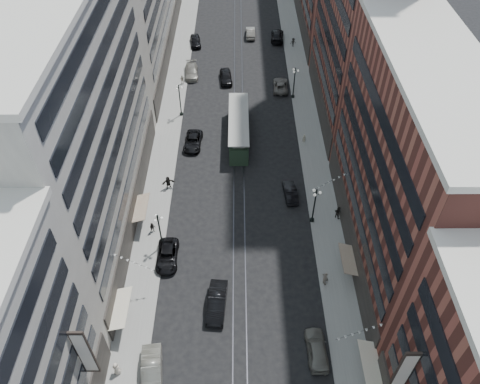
{
  "coord_description": "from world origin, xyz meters",
  "views": [
    {
      "loc": [
        -0.11,
        -7.38,
        44.27
      ],
      "look_at": [
        0.11,
        32.3,
        5.0
      ],
      "focal_mm": 35.0,
      "sensor_mm": 36.0,
      "label": 1
    }
  ],
  "objects_px": {
    "pedestrian_8": "(304,139)",
    "lamppost_sw_far": "(160,230)",
    "car_2": "(167,256)",
    "pedestrian_1": "(116,368)",
    "car_10": "(290,192)",
    "car_12": "(277,36)",
    "car_8": "(191,71)",
    "pedestrian_7": "(338,212)",
    "pedestrian_9": "(293,42)",
    "lamppost_se_mid": "(294,82)",
    "car_1": "(152,371)",
    "car_9": "(195,41)",
    "car_11": "(281,85)",
    "car_4": "(317,349)",
    "pedestrian_4": "(325,278)",
    "lamppost_se_far": "(314,205)",
    "streetcar": "(239,129)",
    "car_5": "(217,302)",
    "pedestrian_2": "(153,228)",
    "pedestrian_5": "(168,182)",
    "car_7": "(193,141)",
    "lamppost_sw_mid": "(180,99)",
    "car_13": "(226,77)",
    "car_14": "(251,33)",
    "pedestrian_6": "(182,80)"
  },
  "relations": [
    {
      "from": "lamppost_sw_mid",
      "to": "car_14",
      "type": "distance_m",
      "value": 29.85
    },
    {
      "from": "pedestrian_1",
      "to": "car_10",
      "type": "bearing_deg",
      "value": -117.65
    },
    {
      "from": "pedestrian_4",
      "to": "pedestrian_5",
      "type": "xyz_separation_m",
      "value": [
        -19.01,
        15.58,
        -0.02
      ]
    },
    {
      "from": "car_1",
      "to": "car_2",
      "type": "relative_size",
      "value": 1.03
    },
    {
      "from": "pedestrian_4",
      "to": "car_8",
      "type": "height_order",
      "value": "pedestrian_4"
    },
    {
      "from": "pedestrian_2",
      "to": "car_4",
      "type": "bearing_deg",
      "value": -48.39
    },
    {
      "from": "pedestrian_2",
      "to": "lamppost_se_far",
      "type": "bearing_deg",
      "value": -2.41
    },
    {
      "from": "lamppost_se_mid",
      "to": "car_1",
      "type": "bearing_deg",
      "value": -110.23
    },
    {
      "from": "lamppost_sw_far",
      "to": "pedestrian_4",
      "type": "xyz_separation_m",
      "value": [
        18.71,
        -5.44,
        -1.98
      ]
    },
    {
      "from": "pedestrian_1",
      "to": "lamppost_se_mid",
      "type": "bearing_deg",
      "value": -103.8
    },
    {
      "from": "pedestrian_4",
      "to": "car_12",
      "type": "distance_m",
      "value": 58.38
    },
    {
      "from": "lamppost_se_mid",
      "to": "car_11",
      "type": "bearing_deg",
      "value": 124.82
    },
    {
      "from": "lamppost_sw_far",
      "to": "car_7",
      "type": "bearing_deg",
      "value": 82.95
    },
    {
      "from": "car_11",
      "to": "pedestrian_5",
      "type": "height_order",
      "value": "pedestrian_5"
    },
    {
      "from": "car_1",
      "to": "car_8",
      "type": "distance_m",
      "value": 55.06
    },
    {
      "from": "streetcar",
      "to": "car_13",
      "type": "bearing_deg",
      "value": 97.72
    },
    {
      "from": "pedestrian_1",
      "to": "pedestrian_8",
      "type": "bearing_deg",
      "value": -111.41
    },
    {
      "from": "lamppost_sw_far",
      "to": "car_12",
      "type": "xyz_separation_m",
      "value": [
        17.03,
        52.91,
        -2.23
      ]
    },
    {
      "from": "lamppost_sw_mid",
      "to": "car_7",
      "type": "bearing_deg",
      "value": -72.47
    },
    {
      "from": "lamppost_sw_far",
      "to": "car_2",
      "type": "distance_m",
      "value": 3.14
    },
    {
      "from": "pedestrian_8",
      "to": "lamppost_sw_far",
      "type": "bearing_deg",
      "value": 42.31
    },
    {
      "from": "car_1",
      "to": "pedestrian_8",
      "type": "relative_size",
      "value": 3.54
    },
    {
      "from": "car_10",
      "to": "pedestrian_9",
      "type": "height_order",
      "value": "pedestrian_9"
    },
    {
      "from": "car_4",
      "to": "car_8",
      "type": "bearing_deg",
      "value": -75.21
    },
    {
      "from": "lamppost_se_mid",
      "to": "car_1",
      "type": "xyz_separation_m",
      "value": [
        -17.6,
        -47.76,
        -2.21
      ]
    },
    {
      "from": "lamppost_se_mid",
      "to": "car_11",
      "type": "height_order",
      "value": "lamppost_se_mid"
    },
    {
      "from": "lamppost_sw_far",
      "to": "lamppost_se_far",
      "type": "height_order",
      "value": "same"
    },
    {
      "from": "lamppost_se_mid",
      "to": "car_4",
      "type": "height_order",
      "value": "lamppost_se_mid"
    },
    {
      "from": "car_10",
      "to": "car_12",
      "type": "distance_m",
      "value": 44.39
    },
    {
      "from": "lamppost_se_far",
      "to": "pedestrian_9",
      "type": "distance_m",
      "value": 45.84
    },
    {
      "from": "car_2",
      "to": "streetcar",
      "type": "bearing_deg",
      "value": 69.12
    },
    {
      "from": "car_11",
      "to": "car_12",
      "type": "distance_m",
      "value": 18.15
    },
    {
      "from": "car_10",
      "to": "pedestrian_1",
      "type": "bearing_deg",
      "value": 47.14
    },
    {
      "from": "car_9",
      "to": "car_10",
      "type": "height_order",
      "value": "car_9"
    },
    {
      "from": "car_11",
      "to": "pedestrian_8",
      "type": "height_order",
      "value": "pedestrian_8"
    },
    {
      "from": "lamppost_se_mid",
      "to": "pedestrian_9",
      "type": "xyz_separation_m",
      "value": [
        1.53,
        17.76,
        -2.08
      ]
    },
    {
      "from": "pedestrian_7",
      "to": "pedestrian_1",
      "type": "bearing_deg",
      "value": 83.29
    },
    {
      "from": "car_1",
      "to": "pedestrian_8",
      "type": "xyz_separation_m",
      "value": [
        18.16,
        35.49,
        0.02
      ]
    },
    {
      "from": "car_8",
      "to": "pedestrian_7",
      "type": "bearing_deg",
      "value": -62.99
    },
    {
      "from": "streetcar",
      "to": "car_14",
      "type": "height_order",
      "value": "streetcar"
    },
    {
      "from": "pedestrian_5",
      "to": "pedestrian_8",
      "type": "relative_size",
      "value": 1.24
    },
    {
      "from": "pedestrian_8",
      "to": "pedestrian_9",
      "type": "bearing_deg",
      "value": -95.68
    },
    {
      "from": "pedestrian_5",
      "to": "pedestrian_6",
      "type": "bearing_deg",
      "value": 71.72
    },
    {
      "from": "car_4",
      "to": "pedestrian_5",
      "type": "height_order",
      "value": "pedestrian_5"
    },
    {
      "from": "streetcar",
      "to": "car_5",
      "type": "distance_m",
      "value": 29.53
    },
    {
      "from": "lamppost_sw_mid",
      "to": "pedestrian_2",
      "type": "xyz_separation_m",
      "value": [
        -1.42,
        -24.72,
        -2.19
      ]
    },
    {
      "from": "car_4",
      "to": "car_13",
      "type": "distance_m",
      "value": 51.89
    },
    {
      "from": "car_10",
      "to": "car_11",
      "type": "height_order",
      "value": "car_11"
    },
    {
      "from": "lamppost_sw_far",
      "to": "pedestrian_8",
      "type": "distance_m",
      "value": 27.45
    },
    {
      "from": "car_14",
      "to": "pedestrian_6",
      "type": "distance_m",
      "value": 21.81
    }
  ]
}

